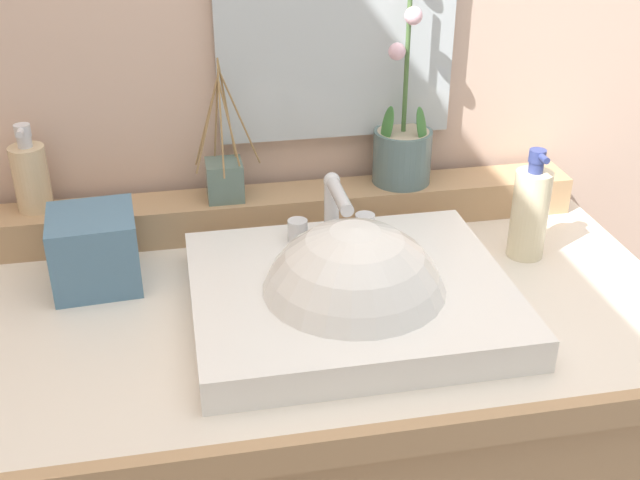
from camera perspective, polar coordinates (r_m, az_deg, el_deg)
back_ledge at (r=1.41m, az=-3.08°, el=2.13°), size 1.08×0.09×0.07m
sink_basin at (r=1.17m, az=2.33°, el=-4.81°), size 0.46×0.40×0.29m
potted_plant at (r=1.42m, az=5.93°, el=6.77°), size 0.10×0.10×0.37m
soap_dispenser at (r=1.40m, az=-20.00°, el=4.36°), size 0.06×0.06×0.15m
reed_diffuser at (r=1.37m, az=-6.85°, el=4.48°), size 0.11×0.08×0.24m
lotion_bottle at (r=1.34m, az=14.78°, el=1.96°), size 0.06×0.06×0.19m
tissue_box at (r=1.28m, az=-15.83°, el=-0.66°), size 0.14×0.14×0.12m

